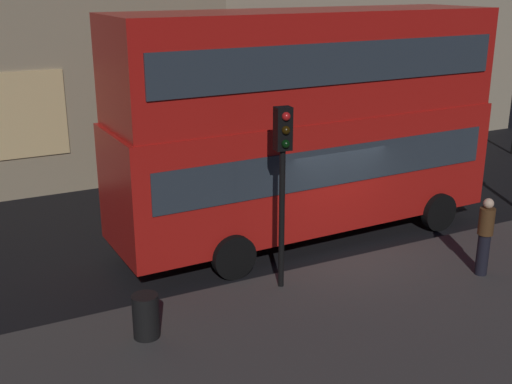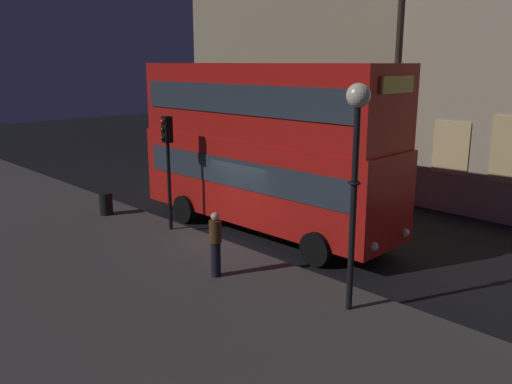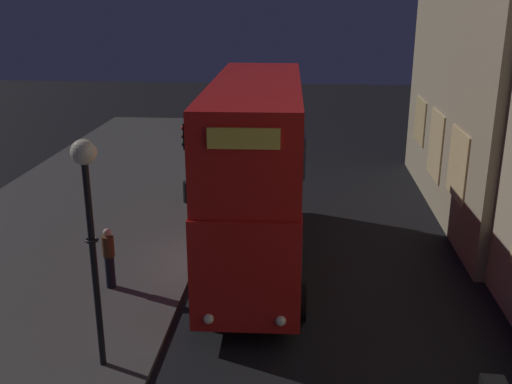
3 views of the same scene
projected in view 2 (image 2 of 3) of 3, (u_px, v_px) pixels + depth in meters
ground_plane at (236, 241)px, 17.10m from camera, size 80.00×80.00×0.00m
sidewalk_slab at (85, 284)px, 13.58m from camera, size 44.00×9.52×0.12m
double_decker_bus at (264, 141)px, 17.39m from camera, size 9.86×3.05×5.58m
traffic_light_near_kerb at (167, 149)px, 17.23m from camera, size 0.35×0.38×3.79m
street_lamp at (356, 144)px, 11.22m from camera, size 0.52×0.52×5.07m
pedestrian at (215, 243)px, 13.77m from camera, size 0.33×0.33×1.74m
litter_bin at (106, 204)px, 19.54m from camera, size 0.48×0.48×0.82m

